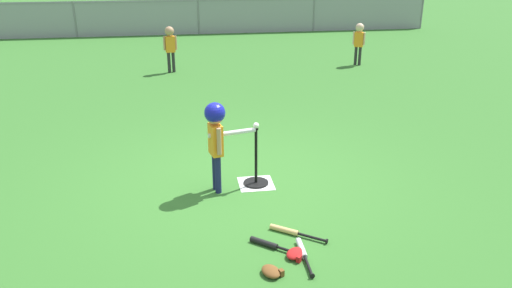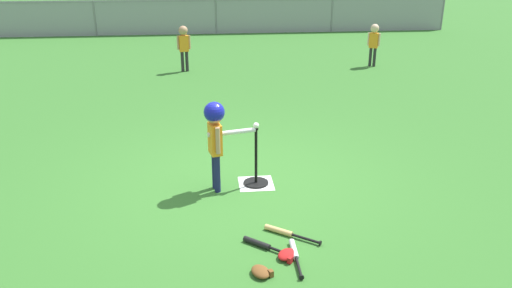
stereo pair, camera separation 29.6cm
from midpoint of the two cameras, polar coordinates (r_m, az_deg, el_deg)
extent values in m
plane|color=#336B28|center=(6.58, 0.00, -4.25)|extent=(60.00, 60.00, 0.00)
cube|color=white|center=(6.52, 1.30, -4.47)|extent=(0.44, 0.44, 0.01)
cylinder|color=black|center=(6.52, 1.30, -4.41)|extent=(0.32, 0.32, 0.03)
cylinder|color=black|center=(6.36, 1.33, -1.34)|extent=(0.04, 0.04, 0.73)
cylinder|color=black|center=(6.23, 1.36, 1.68)|extent=(0.06, 0.06, 0.02)
sphere|color=white|center=(6.22, 1.36, 2.09)|extent=(0.07, 0.07, 0.07)
cylinder|color=#191E4C|center=(6.32, -3.31, -2.97)|extent=(0.08, 0.08, 0.49)
cylinder|color=#191E4C|center=(6.23, -3.03, -3.36)|extent=(0.08, 0.08, 0.49)
cube|color=orange|center=(6.11, -3.25, 0.56)|extent=(0.18, 0.24, 0.38)
cylinder|color=tan|center=(6.22, -3.60, 1.22)|extent=(0.05, 0.05, 0.33)
cylinder|color=tan|center=(5.97, -2.90, 0.36)|extent=(0.05, 0.05, 0.33)
sphere|color=tan|center=(6.00, -3.32, 3.33)|extent=(0.22, 0.22, 0.22)
sphere|color=#141999|center=(5.99, -3.32, 3.58)|extent=(0.25, 0.25, 0.25)
cylinder|color=silver|center=(6.14, -1.38, 1.31)|extent=(0.60, 0.19, 0.06)
cylinder|color=#262626|center=(13.17, 13.84, 9.46)|extent=(0.07, 0.07, 0.47)
cylinder|color=#262626|center=(13.18, 13.39, 9.52)|extent=(0.07, 0.07, 0.47)
cube|color=orange|center=(13.10, 13.77, 11.26)|extent=(0.24, 0.21, 0.36)
cylinder|color=beige|center=(13.07, 14.35, 11.30)|extent=(0.05, 0.05, 0.31)
cylinder|color=beige|center=(13.12, 13.22, 11.44)|extent=(0.05, 0.05, 0.31)
sphere|color=beige|center=(13.05, 13.89, 12.53)|extent=(0.21, 0.21, 0.21)
cylinder|color=#262626|center=(12.40, -7.10, 9.23)|extent=(0.08, 0.08, 0.48)
cylinder|color=#262626|center=(12.38, -7.60, 9.19)|extent=(0.08, 0.08, 0.48)
cube|color=orange|center=(12.30, -7.44, 11.16)|extent=(0.23, 0.16, 0.38)
cylinder|color=tan|center=(12.32, -6.82, 11.33)|extent=(0.05, 0.05, 0.32)
cylinder|color=tan|center=(12.28, -8.08, 11.24)|extent=(0.05, 0.05, 0.32)
sphere|color=tan|center=(12.25, -7.51, 12.56)|extent=(0.21, 0.21, 0.21)
cylinder|color=silver|center=(5.19, 5.95, -11.75)|extent=(0.07, 0.31, 0.06)
cylinder|color=black|center=(4.94, 6.60, -13.68)|extent=(0.03, 0.30, 0.03)
cylinder|color=black|center=(4.82, 6.96, -14.71)|extent=(0.05, 0.02, 0.05)
cylinder|color=#DBB266|center=(5.48, 4.14, -9.71)|extent=(0.29, 0.24, 0.06)
cylinder|color=black|center=(5.37, 7.25, -10.56)|extent=(0.27, 0.21, 0.03)
cylinder|color=black|center=(5.32, 8.86, -10.99)|extent=(0.04, 0.05, 0.05)
cylinder|color=black|center=(5.26, 1.78, -11.09)|extent=(0.28, 0.24, 0.06)
cylinder|color=black|center=(5.14, 4.76, -12.08)|extent=(0.26, 0.22, 0.03)
cylinder|color=black|center=(5.08, 6.31, -12.59)|extent=(0.04, 0.05, 0.05)
ellipsoid|color=#B21919|center=(5.10, 5.21, -12.31)|extent=(0.26, 0.27, 0.07)
cube|color=#B21919|center=(5.02, 5.57, -12.91)|extent=(0.06, 0.06, 0.06)
ellipsoid|color=brown|center=(4.85, 2.32, -14.20)|extent=(0.23, 0.26, 0.07)
cube|color=brown|center=(4.84, 3.48, -14.36)|extent=(0.06, 0.06, 0.06)
cylinder|color=slate|center=(17.98, -17.24, 13.38)|extent=(0.06, 0.06, 1.15)
cylinder|color=slate|center=(17.67, -4.04, 14.13)|extent=(0.06, 0.06, 1.15)
cylinder|color=slate|center=(18.25, 9.01, 14.17)|extent=(0.06, 0.06, 1.15)
cylinder|color=slate|center=(19.65, 20.70, 13.60)|extent=(0.06, 0.06, 1.15)
cube|color=gray|center=(17.61, -4.08, 15.80)|extent=(16.00, 0.03, 0.03)
cube|color=gray|center=(17.67, -4.04, 14.13)|extent=(16.00, 0.01, 1.15)
camera|label=1|loc=(0.15, -88.66, 0.53)|focal=35.52mm
camera|label=2|loc=(0.15, 91.34, -0.53)|focal=35.52mm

